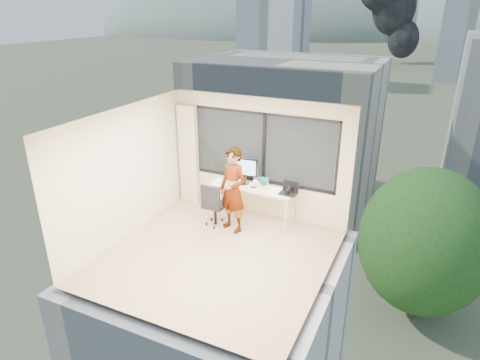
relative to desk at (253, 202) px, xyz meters
The scene contains 24 objects.
floor 1.70m from the desk, 90.00° to the right, with size 4.00×4.00×0.01m, color tan.
ceiling 2.78m from the desk, 90.00° to the right, with size 4.00×4.00×0.01m, color white.
wall_front 3.78m from the desk, 90.00° to the right, with size 4.00×0.01×2.60m, color beige.
wall_left 2.76m from the desk, 140.31° to the right, with size 0.01×4.00×2.60m, color beige.
wall_right 2.76m from the desk, 39.69° to the right, with size 0.01×4.00×2.60m, color beige.
window_wall 1.20m from the desk, 81.63° to the left, with size 3.30×0.16×1.55m, color black, non-canonical shape.
curtain 1.90m from the desk, behind, with size 0.45×0.14×2.30m, color beige.
desk is the anchor object (origin of this frame).
chair 0.86m from the desk, 134.44° to the right, with size 0.50×0.50×0.98m, color black, non-canonical shape.
person 0.84m from the desk, 104.85° to the right, with size 0.65×0.43×1.78m, color #2D2D33.
monitor 0.72m from the desk, 161.47° to the left, with size 0.58×0.13×0.58m, color black, non-canonical shape.
game_console 0.49m from the desk, 72.85° to the left, with size 0.33×0.28×0.08m, color white.
laptop 0.94m from the desk, ahead, with size 0.35×0.37×0.23m, color black, non-canonical shape.
cellphone 0.39m from the desk, 64.37° to the right, with size 0.12×0.05×0.01m, color black.
pen_cup 0.91m from the desk, ahead, with size 0.08×0.08×0.10m, color black.
handbag 0.52m from the desk, 45.23° to the left, with size 0.25×0.13×0.19m, color #0D4F4A.
exterior_ground 119.21m from the desk, 90.00° to the left, with size 400.00×400.00×0.04m, color #515B3D.
near_bldg_a 30.64m from the desk, 107.62° to the left, with size 16.00×12.00×14.00m, color beige.
far_tower_a 99.69m from the desk, 110.55° to the left, with size 14.00×14.00×28.00m, color silver.
far_tower_b 118.61m from the desk, 86.13° to the left, with size 13.00×13.00×30.00m, color silver.
far_tower_d 160.05m from the desk, 112.02° to the left, with size 16.00×14.00×22.00m, color silver.
hill_a 340.51m from the desk, 110.65° to the left, with size 288.00×216.00×90.00m, color slate.
tree_a 27.88m from the desk, 128.19° to the left, with size 7.00×7.00×8.00m, color #264A18, non-canonical shape.
tree_b 19.51m from the desk, 76.24° to the left, with size 7.60×7.60×9.00m, color #264A18, non-canonical shape.
Camera 1 is at (3.22, -5.85, 4.32)m, focal length 31.30 mm.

